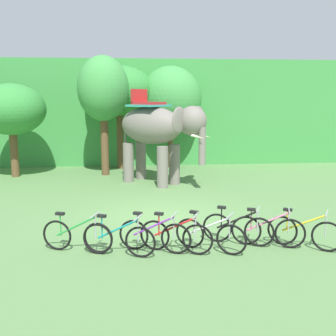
# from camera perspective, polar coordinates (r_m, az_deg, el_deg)

# --- Properties ---
(ground_plane) EXTENTS (80.00, 80.00, 0.00)m
(ground_plane) POSITION_cam_1_polar(r_m,az_deg,el_deg) (11.76, -0.89, -7.13)
(ground_plane) COLOR #567F47
(foliage_hedge) EXTENTS (36.00, 6.00, 5.32)m
(foliage_hedge) POSITION_cam_1_polar(r_m,az_deg,el_deg) (23.35, -3.14, 8.08)
(foliage_hedge) COLOR #3D8E42
(foliage_hedge) RESTS_ON ground
(tree_left) EXTENTS (2.91, 2.91, 4.05)m
(tree_left) POSITION_cam_1_polar(r_m,az_deg,el_deg) (18.67, -21.33, 7.69)
(tree_left) COLOR brown
(tree_left) RESTS_ON ground
(tree_center) EXTENTS (2.24, 2.24, 5.24)m
(tree_center) POSITION_cam_1_polar(r_m,az_deg,el_deg) (18.04, -9.18, 10.90)
(tree_center) COLOR brown
(tree_center) RESTS_ON ground
(tree_far_right) EXTENTS (3.37, 3.37, 4.93)m
(tree_far_right) POSITION_cam_1_polar(r_m,az_deg,el_deg) (19.62, -6.95, 10.78)
(tree_far_right) COLOR brown
(tree_far_right) RESTS_ON ground
(tree_far_left) EXTENTS (3.02, 3.02, 4.94)m
(tree_far_left) POSITION_cam_1_polar(r_m,az_deg,el_deg) (19.82, 0.35, 9.71)
(tree_far_left) COLOR brown
(tree_far_left) RESTS_ON ground
(elephant) EXTENTS (3.75, 3.60, 3.78)m
(elephant) POSITION_cam_1_polar(r_m,az_deg,el_deg) (15.94, -1.52, 5.49)
(elephant) COLOR slate
(elephant) RESTS_ON ground
(bike_green) EXTENTS (1.64, 0.69, 0.92)m
(bike_green) POSITION_cam_1_polar(r_m,az_deg,el_deg) (9.43, -12.79, -9.34)
(bike_green) COLOR black
(bike_green) RESTS_ON ground
(bike_teal) EXTENTS (1.62, 0.73, 0.92)m
(bike_teal) POSITION_cam_1_polar(r_m,az_deg,el_deg) (9.09, -7.00, -9.91)
(bike_teal) COLOR black
(bike_teal) RESTS_ON ground
(bike_purple) EXTENTS (1.62, 0.72, 0.92)m
(bike_purple) POSITION_cam_1_polar(r_m,az_deg,el_deg) (9.22, -1.94, -9.53)
(bike_purple) COLOR black
(bike_purple) RESTS_ON ground
(bike_red) EXTENTS (1.61, 0.75, 0.92)m
(bike_red) POSITION_cam_1_polar(r_m,az_deg,el_deg) (9.18, 1.09, -9.62)
(bike_red) COLOR black
(bike_red) RESTS_ON ground
(bike_white) EXTENTS (1.49, 0.93, 0.92)m
(bike_white) POSITION_cam_1_polar(r_m,az_deg,el_deg) (9.29, 5.98, -9.44)
(bike_white) COLOR black
(bike_white) RESTS_ON ground
(bike_black) EXTENTS (1.59, 0.79, 0.92)m
(bike_black) POSITION_cam_1_polar(r_m,az_deg,el_deg) (9.80, 9.85, -8.47)
(bike_black) COLOR black
(bike_black) RESTS_ON ground
(bike_pink) EXTENTS (1.64, 0.68, 0.92)m
(bike_pink) POSITION_cam_1_polar(r_m,az_deg,el_deg) (9.81, 13.98, -8.62)
(bike_pink) COLOR black
(bike_pink) RESTS_ON ground
(bike_yellow) EXTENTS (1.48, 0.94, 0.92)m
(bike_yellow) POSITION_cam_1_polar(r_m,az_deg,el_deg) (9.94, 18.75, -8.61)
(bike_yellow) COLOR black
(bike_yellow) RESTS_ON ground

